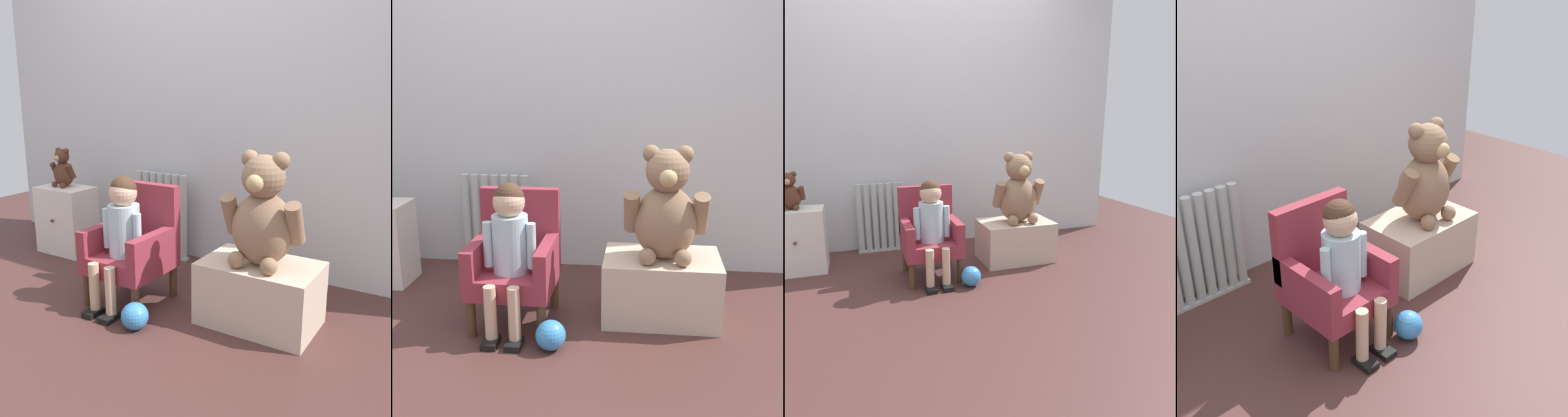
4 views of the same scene
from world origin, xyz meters
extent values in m
plane|color=#492A27|center=(0.00, 0.00, 0.00)|extent=(6.00, 6.00, 0.00)
cube|color=silver|center=(0.00, 1.20, 1.20)|extent=(3.80, 0.05, 2.40)
cylinder|color=#B8C0BC|center=(-0.50, 1.07, 0.31)|extent=(0.05, 0.05, 0.58)
cylinder|color=#B8C0BC|center=(-0.44, 1.07, 0.31)|extent=(0.05, 0.05, 0.58)
cylinder|color=#B8C0BC|center=(-0.38, 1.07, 0.31)|extent=(0.05, 0.05, 0.58)
cylinder|color=#B8C0BC|center=(-0.32, 1.07, 0.31)|extent=(0.05, 0.05, 0.58)
cylinder|color=#B8C0BC|center=(-0.26, 1.07, 0.31)|extent=(0.05, 0.05, 0.58)
cylinder|color=#B8C0BC|center=(-0.19, 1.07, 0.31)|extent=(0.05, 0.05, 0.58)
cube|color=#B8C0BC|center=(-0.38, 1.07, 0.01)|extent=(0.43, 0.05, 0.02)
cube|color=maroon|center=(-0.10, 0.38, 0.23)|extent=(0.40, 0.41, 0.10)
cube|color=maroon|center=(-0.10, 0.55, 0.46)|extent=(0.40, 0.06, 0.36)
cube|color=maroon|center=(-0.27, 0.38, 0.35)|extent=(0.06, 0.41, 0.14)
cube|color=maroon|center=(0.07, 0.38, 0.35)|extent=(0.06, 0.41, 0.14)
cylinder|color=#4C331E|center=(-0.26, 0.21, 0.09)|extent=(0.04, 0.04, 0.18)
cylinder|color=#4C331E|center=(0.07, 0.21, 0.09)|extent=(0.04, 0.04, 0.18)
cylinder|color=#4C331E|center=(-0.26, 0.55, 0.09)|extent=(0.04, 0.04, 0.18)
cylinder|color=#4C331E|center=(0.07, 0.55, 0.09)|extent=(0.04, 0.04, 0.18)
cylinder|color=silver|center=(-0.10, 0.34, 0.42)|extent=(0.17, 0.17, 0.28)
sphere|color=#D8AD8E|center=(-0.10, 0.34, 0.63)|extent=(0.15, 0.15, 0.15)
sphere|color=#472D1E|center=(-0.10, 0.35, 0.65)|extent=(0.14, 0.14, 0.14)
cylinder|color=#D8AD8E|center=(-0.15, 0.15, 0.16)|extent=(0.06, 0.06, 0.25)
cube|color=black|center=(-0.15, 0.13, 0.01)|extent=(0.07, 0.11, 0.03)
cylinder|color=#D8AD8E|center=(-0.04, 0.15, 0.16)|extent=(0.06, 0.06, 0.25)
cube|color=black|center=(-0.04, 0.13, 0.01)|extent=(0.07, 0.11, 0.03)
cylinder|color=silver|center=(-0.20, 0.32, 0.42)|extent=(0.04, 0.04, 0.22)
cylinder|color=silver|center=(0.01, 0.32, 0.42)|extent=(0.04, 0.04, 0.22)
cube|color=beige|center=(0.62, 0.51, 0.16)|extent=(0.57, 0.38, 0.32)
ellipsoid|color=#916E52|center=(0.63, 0.50, 0.50)|extent=(0.30, 0.26, 0.36)
sphere|color=#916E52|center=(0.63, 0.49, 0.76)|extent=(0.21, 0.21, 0.21)
sphere|color=tan|center=(0.63, 0.40, 0.75)|extent=(0.08, 0.08, 0.08)
sphere|color=#916E52|center=(0.55, 0.50, 0.84)|extent=(0.08, 0.08, 0.08)
sphere|color=#916E52|center=(0.71, 0.50, 0.84)|extent=(0.08, 0.08, 0.08)
cylinder|color=#916E52|center=(0.47, 0.49, 0.56)|extent=(0.08, 0.16, 0.22)
cylinder|color=#916E52|center=(0.80, 0.49, 0.56)|extent=(0.08, 0.16, 0.22)
sphere|color=#916E52|center=(0.55, 0.39, 0.37)|extent=(0.08, 0.08, 0.08)
sphere|color=#916E52|center=(0.72, 0.39, 0.37)|extent=(0.08, 0.08, 0.08)
sphere|color=#3A88CF|center=(0.13, 0.13, 0.07)|extent=(0.14, 0.14, 0.14)
camera|label=1|loc=(1.48, -1.49, 1.15)|focal=40.00mm
camera|label=2|loc=(0.53, -1.95, 1.24)|focal=45.00mm
camera|label=3|loc=(-0.58, -2.15, 1.09)|focal=32.00mm
camera|label=4|loc=(-1.36, -1.18, 1.63)|focal=45.00mm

